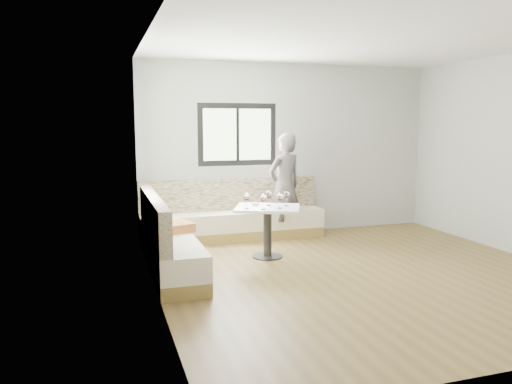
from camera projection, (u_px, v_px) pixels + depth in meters
The scene contains 10 objects.
room at pixel (357, 159), 6.00m from camera, with size 5.01×5.01×2.81m.
banquette at pixel (208, 229), 7.16m from camera, with size 2.90×2.80×0.95m.
table at pixel (268, 219), 6.81m from camera, with size 1.05×0.95×0.70m.
person at pixel (285, 186), 7.90m from camera, with size 0.61×0.40×1.68m, color #575052.
olive_ramekin at pixel (255, 204), 6.89m from camera, with size 0.10×0.10×0.04m.
wine_glass_a at pixel (247, 198), 6.63m from camera, with size 0.09×0.09×0.21m.
wine_glass_b at pixel (264, 199), 6.55m from camera, with size 0.09×0.09×0.21m.
wine_glass_c at pixel (280, 197), 6.64m from camera, with size 0.09×0.09×0.21m.
wine_glass_d at pixel (269, 195), 6.86m from camera, with size 0.09×0.09×0.21m.
wine_glass_e at pixel (286, 195), 6.84m from camera, with size 0.09×0.09×0.21m.
Camera 1 is at (-3.05, -5.27, 1.85)m, focal length 35.00 mm.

